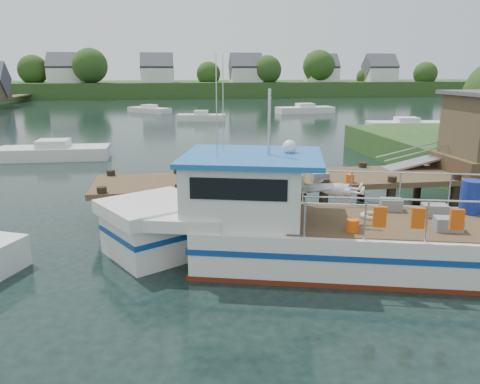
{
  "coord_description": "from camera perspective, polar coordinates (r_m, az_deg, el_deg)",
  "views": [
    {
      "loc": [
        -3.29,
        -16.45,
        5.27
      ],
      "look_at": [
        -1.0,
        -1.5,
        1.3
      ],
      "focal_mm": 35.0,
      "sensor_mm": 36.0,
      "label": 1
    }
  ],
  "objects": [
    {
      "name": "ground_plane",
      "position": [
        17.58,
        2.49,
        -2.75
      ],
      "size": [
        160.0,
        160.0,
        0.0
      ],
      "primitive_type": "plane",
      "color": "black"
    },
    {
      "name": "far_shore",
      "position": [
        98.92,
        -6.96,
        12.76
      ],
      "size": [
        140.0,
        42.55,
        9.22
      ],
      "color": "#2C4C1F",
      "rests_on": "ground"
    },
    {
      "name": "dock",
      "position": [
        19.39,
        21.86,
        4.67
      ],
      "size": [
        16.6,
        3.0,
        4.78
      ],
      "color": "#4F3C25",
      "rests_on": "ground"
    },
    {
      "name": "lobster_boat",
      "position": [
        13.17,
        6.88,
        -4.17
      ],
      "size": [
        11.75,
        5.95,
        5.69
      ],
      "rotation": [
        0.0,
        0.0,
        -0.27
      ],
      "color": "silver",
      "rests_on": "ground"
    },
    {
      "name": "moored_far",
      "position": [
        59.74,
        7.92,
        9.94
      ],
      "size": [
        7.36,
        3.25,
        1.21
      ],
      "rotation": [
        0.0,
        0.0,
        0.38
      ],
      "color": "silver",
      "rests_on": "ground"
    },
    {
      "name": "moored_a",
      "position": [
        30.5,
        -21.73,
        4.55
      ],
      "size": [
        6.47,
        2.26,
        1.19
      ],
      "rotation": [
        0.0,
        0.0,
        -0.36
      ],
      "color": "silver",
      "rests_on": "ground"
    },
    {
      "name": "moored_b",
      "position": [
        50.1,
        -4.75,
        9.09
      ],
      "size": [
        5.21,
        2.55,
        1.1
      ],
      "rotation": [
        0.0,
        0.0,
        0.43
      ],
      "color": "silver",
      "rests_on": "ground"
    },
    {
      "name": "moored_c",
      "position": [
        45.51,
        19.61,
        7.72
      ],
      "size": [
        7.13,
        3.23,
        1.09
      ],
      "rotation": [
        0.0,
        0.0,
        -0.31
      ],
      "color": "silver",
      "rests_on": "ground"
    },
    {
      "name": "moored_d",
      "position": [
        60.93,
        -10.99,
        9.83
      ],
      "size": [
        5.64,
        5.47,
        1.0
      ],
      "rotation": [
        0.0,
        0.0,
        0.29
      ],
      "color": "silver",
      "rests_on": "ground"
    }
  ]
}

